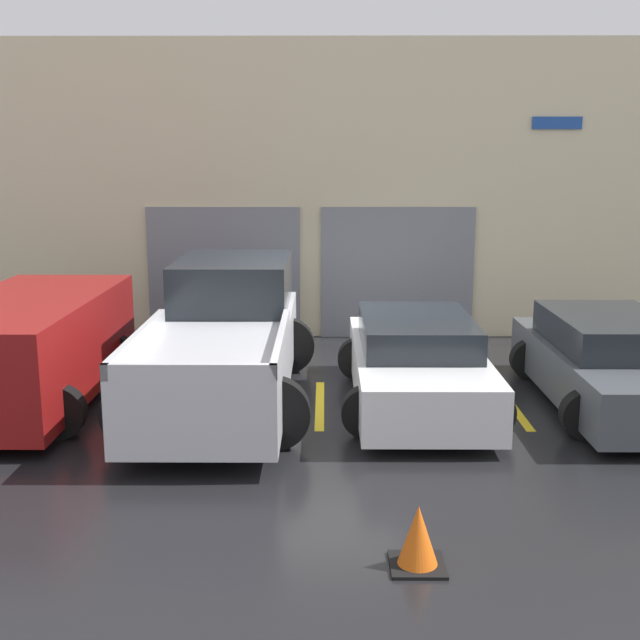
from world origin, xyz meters
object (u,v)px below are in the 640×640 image
sedan_white (416,363)px  sedan_side (610,363)px  traffic_cone (418,539)px  van_right (29,347)px  pickup_truck (226,338)px

sedan_white → sedan_side: size_ratio=0.97×
sedan_side → traffic_cone: bearing=-125.0°
van_right → pickup_truck: bearing=7.4°
pickup_truck → sedan_white: 2.70m
sedan_side → pickup_truck: bearing=176.5°
sedan_white → van_right: size_ratio=0.95×
pickup_truck → van_right: pickup_truck is taller
sedan_side → traffic_cone: sedan_side is taller
pickup_truck → sedan_side: bearing=-3.5°
sedan_side → van_right: bearing=-179.9°
sedan_white → traffic_cone: sedan_white is taller
pickup_truck → sedan_side: size_ratio=1.27×
sedan_side → traffic_cone: (-3.15, -4.49, -0.34)m
pickup_truck → sedan_white: size_ratio=1.31×
pickup_truck → traffic_cone: (2.19, -4.81, -0.61)m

